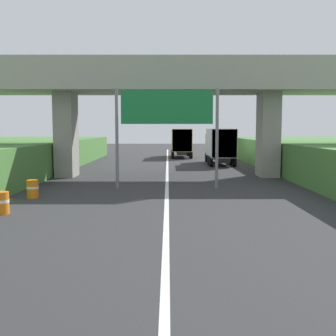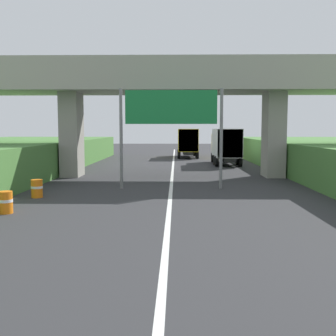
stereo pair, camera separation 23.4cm
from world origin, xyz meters
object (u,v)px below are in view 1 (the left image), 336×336
truck_yellow (183,141)px  construction_barrel_5 (34,189)px  overhead_highway_sign (169,114)px  construction_barrel_4 (4,203)px  truck_white (221,144)px

truck_yellow → construction_barrel_5: 30.60m
overhead_highway_sign → construction_barrel_4: 10.43m
overhead_highway_sign → truck_white: size_ratio=0.81×
overhead_highway_sign → truck_yellow: size_ratio=0.81×
overhead_highway_sign → truck_white: 17.10m
truck_yellow → construction_barrel_4: 34.31m
overhead_highway_sign → construction_barrel_5: (-6.64, -3.29, -3.78)m
construction_barrel_4 → overhead_highway_sign: bearing=47.3°
truck_white → construction_barrel_4: bearing=-116.6°
construction_barrel_4 → construction_barrel_5: same height
truck_yellow → construction_barrel_5: truck_yellow is taller
truck_white → truck_yellow: 10.51m
truck_yellow → construction_barrel_4: truck_yellow is taller
truck_yellow → overhead_highway_sign: bearing=-93.7°
overhead_highway_sign → truck_yellow: (1.67, 26.12, -2.30)m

